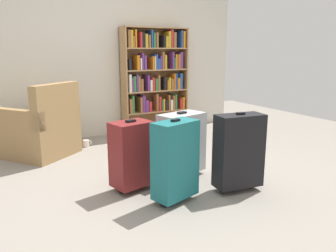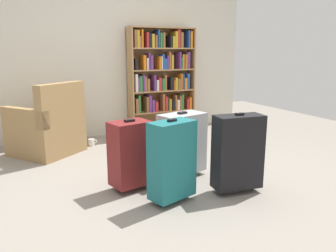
{
  "view_description": "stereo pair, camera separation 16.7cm",
  "coord_description": "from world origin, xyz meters",
  "px_view_note": "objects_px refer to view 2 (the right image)",
  "views": [
    {
      "loc": [
        -1.52,
        -2.75,
        1.28
      ],
      "look_at": [
        0.02,
        0.08,
        0.55
      ],
      "focal_mm": 36.01,
      "sensor_mm": 36.0,
      "label": 1
    },
    {
      "loc": [
        -1.37,
        -2.83,
        1.28
      ],
      "look_at": [
        0.02,
        0.08,
        0.55
      ],
      "focal_mm": 36.01,
      "sensor_mm": 36.0,
      "label": 2
    }
  ],
  "objects_px": {
    "bookshelf": "(161,76)",
    "storage_box": "(177,129)",
    "suitcase_silver": "(182,143)",
    "mug": "(92,142)",
    "suitcase_black": "(238,152)",
    "suitcase_teal": "(172,160)",
    "suitcase_dark_red": "(130,153)",
    "armchair": "(48,129)"
  },
  "relations": [
    {
      "from": "bookshelf",
      "to": "suitcase_silver",
      "type": "distance_m",
      "value": 2.08
    },
    {
      "from": "suitcase_dark_red",
      "to": "bookshelf",
      "type": "bearing_deg",
      "value": 58.45
    },
    {
      "from": "bookshelf",
      "to": "suitcase_dark_red",
      "type": "xyz_separation_m",
      "value": [
        -1.22,
        -1.99,
        -0.53
      ]
    },
    {
      "from": "suitcase_teal",
      "to": "mug",
      "type": "bearing_deg",
      "value": 96.23
    },
    {
      "from": "bookshelf",
      "to": "armchair",
      "type": "xyz_separation_m",
      "value": [
        -1.78,
        -0.49,
        -0.56
      ]
    },
    {
      "from": "mug",
      "to": "suitcase_dark_red",
      "type": "distance_m",
      "value": 1.65
    },
    {
      "from": "storage_box",
      "to": "suitcase_dark_red",
      "type": "height_order",
      "value": "suitcase_dark_red"
    },
    {
      "from": "suitcase_teal",
      "to": "suitcase_dark_red",
      "type": "xyz_separation_m",
      "value": [
        -0.22,
        0.42,
        -0.03
      ]
    },
    {
      "from": "mug",
      "to": "suitcase_black",
      "type": "relative_size",
      "value": 0.16
    },
    {
      "from": "armchair",
      "to": "mug",
      "type": "bearing_deg",
      "value": 12.06
    },
    {
      "from": "suitcase_dark_red",
      "to": "suitcase_silver",
      "type": "bearing_deg",
      "value": 7.96
    },
    {
      "from": "armchair",
      "to": "suitcase_teal",
      "type": "height_order",
      "value": "armchair"
    },
    {
      "from": "bookshelf",
      "to": "storage_box",
      "type": "height_order",
      "value": "bookshelf"
    },
    {
      "from": "bookshelf",
      "to": "storage_box",
      "type": "distance_m",
      "value": 0.88
    },
    {
      "from": "mug",
      "to": "bookshelf",
      "type": "bearing_deg",
      "value": 16.75
    },
    {
      "from": "suitcase_black",
      "to": "suitcase_teal",
      "type": "relative_size",
      "value": 1.02
    },
    {
      "from": "storage_box",
      "to": "suitcase_silver",
      "type": "distance_m",
      "value": 1.67
    },
    {
      "from": "mug",
      "to": "suitcase_silver",
      "type": "distance_m",
      "value": 1.67
    },
    {
      "from": "bookshelf",
      "to": "suitcase_dark_red",
      "type": "distance_m",
      "value": 2.39
    },
    {
      "from": "armchair",
      "to": "suitcase_silver",
      "type": "relative_size",
      "value": 1.44
    },
    {
      "from": "bookshelf",
      "to": "suitcase_teal",
      "type": "distance_m",
      "value": 2.65
    },
    {
      "from": "suitcase_teal",
      "to": "suitcase_silver",
      "type": "distance_m",
      "value": 0.61
    },
    {
      "from": "suitcase_dark_red",
      "to": "storage_box",
      "type": "bearing_deg",
      "value": 50.76
    },
    {
      "from": "suitcase_silver",
      "to": "bookshelf",
      "type": "bearing_deg",
      "value": 71.53
    },
    {
      "from": "mug",
      "to": "suitcase_dark_red",
      "type": "height_order",
      "value": "suitcase_dark_red"
    },
    {
      "from": "storage_box",
      "to": "suitcase_dark_red",
      "type": "relative_size",
      "value": 0.68
    },
    {
      "from": "storage_box",
      "to": "suitcase_black",
      "type": "distance_m",
      "value": 2.12
    },
    {
      "from": "armchair",
      "to": "mug",
      "type": "distance_m",
      "value": 0.63
    },
    {
      "from": "bookshelf",
      "to": "suitcase_silver",
      "type": "height_order",
      "value": "bookshelf"
    },
    {
      "from": "armchair",
      "to": "suitcase_silver",
      "type": "height_order",
      "value": "armchair"
    },
    {
      "from": "storage_box",
      "to": "suitcase_silver",
      "type": "xyz_separation_m",
      "value": [
        -0.7,
        -1.49,
        0.25
      ]
    },
    {
      "from": "armchair",
      "to": "suitcase_silver",
      "type": "bearing_deg",
      "value": -51.2
    },
    {
      "from": "suitcase_black",
      "to": "suitcase_dark_red",
      "type": "distance_m",
      "value": 0.98
    },
    {
      "from": "mug",
      "to": "armchair",
      "type": "bearing_deg",
      "value": -167.94
    },
    {
      "from": "bookshelf",
      "to": "suitcase_silver",
      "type": "xyz_separation_m",
      "value": [
        -0.64,
        -1.9,
        -0.53
      ]
    },
    {
      "from": "mug",
      "to": "suitcase_teal",
      "type": "relative_size",
      "value": 0.16
    },
    {
      "from": "suitcase_silver",
      "to": "storage_box",
      "type": "bearing_deg",
      "value": 64.78
    },
    {
      "from": "storage_box",
      "to": "suitcase_silver",
      "type": "height_order",
      "value": "suitcase_silver"
    },
    {
      "from": "bookshelf",
      "to": "suitcase_teal",
      "type": "height_order",
      "value": "bookshelf"
    },
    {
      "from": "mug",
      "to": "suitcase_black",
      "type": "bearing_deg",
      "value": -68.02
    },
    {
      "from": "suitcase_black",
      "to": "suitcase_silver",
      "type": "bearing_deg",
      "value": 115.31
    },
    {
      "from": "suitcase_black",
      "to": "suitcase_teal",
      "type": "bearing_deg",
      "value": 173.74
    }
  ]
}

